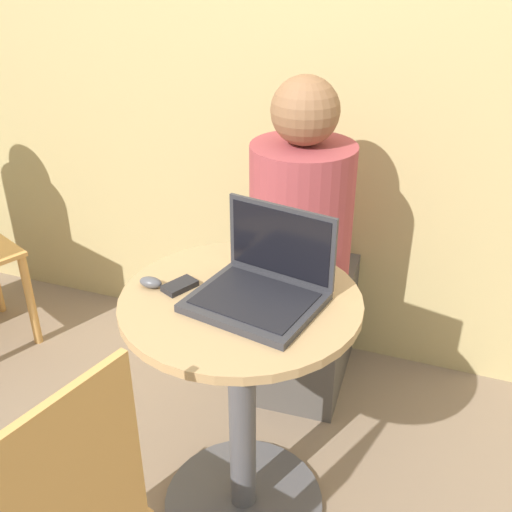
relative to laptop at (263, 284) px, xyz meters
name	(u,v)px	position (x,y,z in m)	size (l,w,h in m)	color
ground_plane	(244,503)	(-0.05, -0.02, -0.82)	(12.00, 12.00, 0.00)	#7F6B56
back_wall	(339,30)	(-0.05, 0.92, 0.48)	(7.00, 0.05, 2.60)	tan
round_table	(242,386)	(-0.05, -0.02, -0.34)	(0.63, 0.63, 0.77)	#4C4C51
laptop	(263,284)	(0.00, 0.00, 0.00)	(0.35, 0.32, 0.22)	#2D2D33
cell_phone	(180,286)	(-0.22, -0.03, -0.04)	(0.08, 0.10, 0.02)	black
computer_mouse	(151,282)	(-0.29, -0.05, -0.03)	(0.06, 0.04, 0.03)	#4C4C51
person_seated	(303,273)	(-0.05, 0.59, -0.30)	(0.35, 0.54, 1.23)	#4C4742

